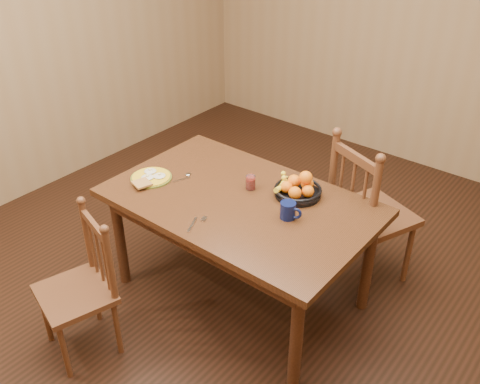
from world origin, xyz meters
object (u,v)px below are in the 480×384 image
Objects in this scene: coffee_mug at (289,210)px; chair_far at (368,214)px; chair_near at (81,289)px; fruit_bowl at (298,188)px; breakfast_plate at (151,177)px; dining_table at (240,211)px.

chair_far is at bearing 73.51° from coffee_mug.
chair_far is 1.85m from chair_near.
chair_near is 2.73× the size of fruit_bowl.
chair_far is at bearing 75.15° from chair_near.
coffee_mug reaches higher than breakfast_plate.
coffee_mug is 0.26m from fruit_bowl.
coffee_mug is at bearing 95.36° from chair_far.
coffee_mug is at bearing 2.95° from dining_table.
fruit_bowl is at bearing 77.08° from chair_far.
chair_near is at bearing 80.71° from chair_far.
breakfast_plate is at bearing 58.71° from chair_far.
dining_table is 4.94× the size of fruit_bowl.
dining_table is 1.81× the size of chair_near.
fruit_bowl is (0.84, 0.43, 0.03)m from breakfast_plate.
chair_far is 7.96× the size of coffee_mug.
fruit_bowl reaches higher than coffee_mug.
breakfast_plate is 0.93× the size of fruit_bowl.
fruit_bowl is at bearing 76.52° from chair_near.
chair_far is 0.58m from fruit_bowl.
chair_near is 0.82m from breakfast_plate.
fruit_bowl reaches higher than breakfast_plate.
coffee_mug is at bearing -67.99° from fruit_bowl.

